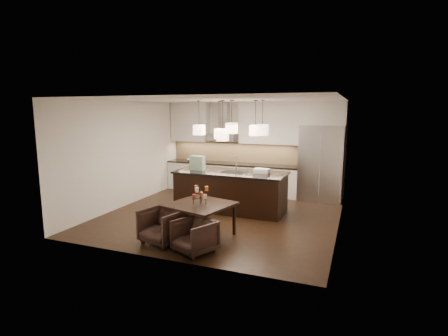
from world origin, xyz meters
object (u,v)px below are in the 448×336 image
at_px(dining_table, 200,220).
at_px(armchair_right, 195,236).
at_px(armchair_left, 163,226).
at_px(refrigerator, 321,163).
at_px(island_body, 231,192).

bearing_deg(dining_table, armchair_right, -58.06).
distance_m(armchair_left, armchair_right, 0.81).
height_order(refrigerator, armchair_left, refrigerator).
distance_m(island_body, dining_table, 2.03).
bearing_deg(dining_table, refrigerator, 77.67).
bearing_deg(refrigerator, island_body, -137.69).
relative_size(refrigerator, armchair_left, 2.86).
xyz_separation_m(armchair_left, armchair_right, (0.78, -0.20, -0.04)).
distance_m(refrigerator, armchair_left, 5.16).
height_order(dining_table, armchair_left, dining_table).
bearing_deg(island_body, armchair_right, -82.65).
xyz_separation_m(island_body, dining_table, (0.09, -2.02, -0.14)).
bearing_deg(island_body, dining_table, -86.96).
xyz_separation_m(dining_table, armchair_right, (0.25, -0.78, -0.04)).
distance_m(refrigerator, armchair_right, 5.02).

